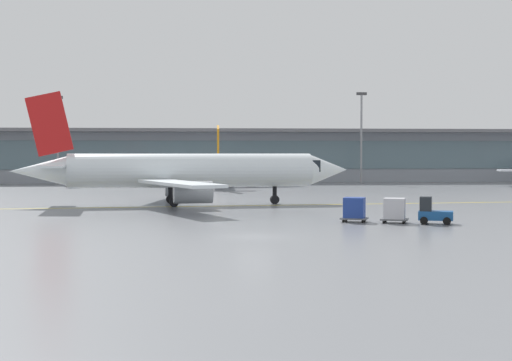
{
  "coord_description": "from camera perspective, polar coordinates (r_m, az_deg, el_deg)",
  "views": [
    {
      "loc": [
        -4.34,
        -48.76,
        5.62
      ],
      "look_at": [
        1.7,
        17.69,
        3.0
      ],
      "focal_mm": 52.61,
      "sensor_mm": 36.0,
      "label": 1
    }
  ],
  "objects": [
    {
      "name": "taxiing_regional_jet",
      "position": [
        78.23,
        -5.23,
        0.68
      ],
      "size": [
        35.2,
        32.57,
        11.65
      ],
      "rotation": [
        0.0,
        0.0,
        0.1
      ],
      "color": "white",
      "rests_on": "ground_plane"
    },
    {
      "name": "terminal_concourse",
      "position": [
        137.22,
        -3.38,
        1.95
      ],
      "size": [
        223.45,
        11.0,
        9.6
      ],
      "color": "#8C939E",
      "rests_on": "ground_plane"
    },
    {
      "name": "cargo_dolly_lead",
      "position": [
        59.62,
        10.49,
        -2.18
      ],
      "size": [
        2.53,
        2.24,
        1.94
      ],
      "rotation": [
        0.0,
        0.0,
        -0.36
      ],
      "color": "#595B60",
      "rests_on": "ground_plane"
    },
    {
      "name": "taxiway_centreline_stripe",
      "position": [
        76.45,
        -4.89,
        -1.97
      ],
      "size": [
        109.52,
        10.99,
        0.01
      ],
      "primitive_type": "cube",
      "rotation": [
        0.0,
        0.0,
        0.1
      ],
      "color": "yellow",
      "rests_on": "ground_plane"
    },
    {
      "name": "ground_plane",
      "position": [
        49.27,
        -0.11,
        -4.3
      ],
      "size": [
        400.0,
        400.0,
        0.0
      ],
      "primitive_type": "plane",
      "color": "slate"
    },
    {
      "name": "baggage_tug",
      "position": [
        59.45,
        13.29,
        -2.37
      ],
      "size": [
        2.93,
        2.33,
        2.1
      ],
      "rotation": [
        0.0,
        0.0,
        -0.36
      ],
      "color": "#194C8C",
      "rests_on": "ground_plane"
    },
    {
      "name": "apron_light_mast_1",
      "position": [
        130.32,
        -14.85,
        3.28
      ],
      "size": [
        1.8,
        0.36,
        14.89
      ],
      "color": "gray",
      "rests_on": "ground_plane"
    },
    {
      "name": "apron_light_mast_2",
      "position": [
        132.2,
        8.01,
        3.53
      ],
      "size": [
        1.8,
        0.36,
        15.86
      ],
      "color": "gray",
      "rests_on": "ground_plane"
    },
    {
      "name": "gate_airplane_1",
      "position": [
        119.09,
        -2.91,
        0.9
      ],
      "size": [
        26.31,
        28.28,
        9.37
      ],
      "rotation": [
        0.0,
        0.0,
        1.53
      ],
      "color": "silver",
      "rests_on": "ground_plane"
    },
    {
      "name": "cargo_dolly_trailing",
      "position": [
        59.97,
        7.49,
        -2.14
      ],
      "size": [
        2.53,
        2.24,
        1.94
      ],
      "rotation": [
        0.0,
        0.0,
        -0.36
      ],
      "color": "#595B60",
      "rests_on": "ground_plane"
    }
  ]
}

